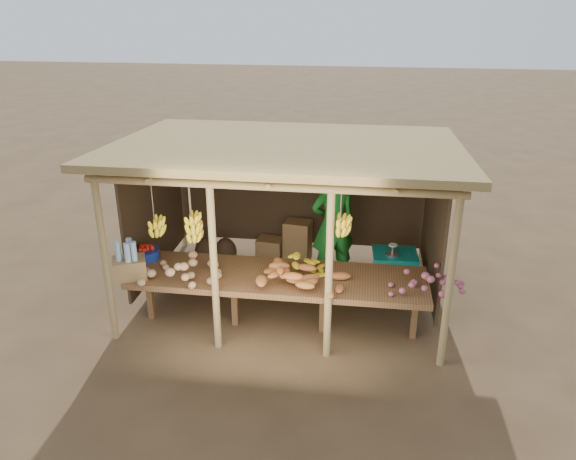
# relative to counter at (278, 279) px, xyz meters

# --- Properties ---
(ground) EXTENTS (60.00, 60.00, 0.00)m
(ground) POSITION_rel_counter_xyz_m (-0.00, 0.95, -0.74)
(ground) COLOR brown
(ground) RESTS_ON ground
(stall_structure) EXTENTS (4.70, 3.50, 2.43)m
(stall_structure) POSITION_rel_counter_xyz_m (-0.05, 0.90, 1.18)
(stall_structure) COLOR #A48854
(stall_structure) RESTS_ON ground
(counter) EXTENTS (3.90, 1.05, 0.80)m
(counter) POSITION_rel_counter_xyz_m (0.00, 0.00, 0.00)
(counter) COLOR brown
(counter) RESTS_ON ground
(potato_heap) EXTENTS (1.16, 0.83, 0.37)m
(potato_heap) POSITION_rel_counter_xyz_m (-1.28, -0.24, 0.25)
(potato_heap) COLOR tan
(potato_heap) RESTS_ON counter
(sweet_potato_heap) EXTENTS (1.13, 0.70, 0.36)m
(sweet_potato_heap) POSITION_rel_counter_xyz_m (0.28, -0.24, 0.24)
(sweet_potato_heap) COLOR #B6662E
(sweet_potato_heap) RESTS_ON counter
(onion_heap) EXTENTS (1.04, 0.82, 0.36)m
(onion_heap) POSITION_rel_counter_xyz_m (1.90, -0.17, 0.24)
(onion_heap) COLOR #A95267
(onion_heap) RESTS_ON counter
(banana_pile) EXTENTS (0.58, 0.41, 0.34)m
(banana_pile) POSITION_rel_counter_xyz_m (0.29, 0.13, 0.23)
(banana_pile) COLOR yellow
(banana_pile) RESTS_ON counter
(tomato_basin) EXTENTS (0.38, 0.38, 0.20)m
(tomato_basin) POSITION_rel_counter_xyz_m (-1.90, 0.25, 0.14)
(tomato_basin) COLOR navy
(tomato_basin) RESTS_ON counter
(bottle_box) EXTENTS (0.51, 0.46, 0.52)m
(bottle_box) POSITION_rel_counter_xyz_m (-1.90, -0.31, 0.26)
(bottle_box) COLOR olive
(bottle_box) RESTS_ON counter
(vendor) EXTENTS (0.83, 0.70, 1.92)m
(vendor) POSITION_rel_counter_xyz_m (0.62, 1.48, 0.22)
(vendor) COLOR #197223
(vendor) RESTS_ON ground
(tarp_crate) EXTENTS (0.69, 0.61, 0.80)m
(tarp_crate) POSITION_rel_counter_xyz_m (1.58, 1.33, -0.41)
(tarp_crate) COLOR brown
(tarp_crate) RESTS_ON ground
(carton_stack) EXTENTS (0.95, 0.41, 0.69)m
(carton_stack) POSITION_rel_counter_xyz_m (-0.16, 2.15, -0.43)
(carton_stack) COLOR olive
(carton_stack) RESTS_ON ground
(burlap_sacks) EXTENTS (0.72, 0.38, 0.51)m
(burlap_sacks) POSITION_rel_counter_xyz_m (-1.37, 1.91, -0.52)
(burlap_sacks) COLOR #402F1D
(burlap_sacks) RESTS_ON ground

